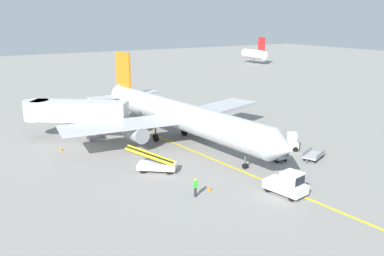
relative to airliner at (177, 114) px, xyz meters
The scene contains 16 objects.
ground_plane 13.49m from the airliner, 84.67° to the right, with size 300.00×300.00×0.00m, color gray.
taxi_line_yellow 8.70m from the airliner, 89.59° to the right, with size 0.30×80.00×0.01m, color yellow.
airliner is the anchor object (origin of this frame).
jet_bridge 13.59m from the airliner, 143.73° to the left, with size 11.63×9.82×4.85m.
pushback_tug 19.02m from the airliner, 88.64° to the right, with size 2.53×3.89×2.20m.
baggage_tug_near_wing 13.88m from the airliner, 46.26° to the right, with size 2.68×2.52×2.10m.
belt_loader_forward_hold 10.87m from the airliner, 130.72° to the right, with size 4.72×4.06×2.59m.
baggage_cart_loaded 16.82m from the airliner, 55.48° to the right, with size 3.77×2.52×0.94m.
baggage_cart_empty_trailing 13.12m from the airliner, 62.91° to the right, with size 1.63×3.78×0.94m.
ground_crew_marshaller 16.65m from the airliner, 113.65° to the right, with size 0.36×0.24×1.70m.
safety_cone_nose_left 10.84m from the airliner, 24.83° to the left, with size 0.36×0.36×0.44m, color orange.
safety_cone_nose_right 7.05m from the airliner, 11.31° to the right, with size 0.36×0.36×0.44m, color orange.
safety_cone_wingtip_left 14.20m from the airliner, 164.79° to the left, with size 0.36×0.36×0.44m, color orange.
safety_cone_wingtip_right 15.81m from the airliner, 108.37° to the right, with size 0.36×0.36×0.44m, color orange.
safety_cone_tail_area 7.05m from the airliner, 51.39° to the left, with size 0.36×0.36×0.44m, color orange.
distant_aircraft_far_left 90.99m from the airliner, 44.29° to the left, with size 3.00×10.10×8.80m.
Camera 1 is at (-24.73, -29.39, 14.92)m, focal length 37.91 mm.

